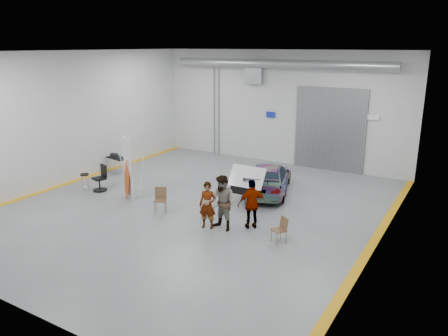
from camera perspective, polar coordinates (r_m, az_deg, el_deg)
The scene contains 13 objects.
ground at distance 17.54m, azimuth -3.66°, elevation -5.04°, with size 16.00×16.00×0.00m, color slate.
room_shell at distance 18.27m, azimuth 0.72°, elevation 9.03°, with size 14.02×16.18×6.01m.
sedan_car at distance 19.14m, azimuth 5.82°, elevation -1.29°, with size 1.78×4.37×1.27m, color silver.
person_a at distance 15.27m, azimuth -2.15°, elevation -4.88°, with size 0.61×0.40×1.69m, color #956A51.
person_b at distance 15.06m, azimuth -0.16°, elevation -4.62°, with size 0.96×0.73×1.96m, color slate.
person_c at distance 15.27m, azimuth 3.70°, elevation -4.73°, with size 1.03×0.42×1.77m, color #966332.
surfboard_display at distance 18.43m, azimuth -12.34°, elevation -0.63°, with size 0.73×0.45×2.80m.
folding_chair_near at distance 17.02m, azimuth -8.28°, elevation -4.78°, with size 0.61×0.66×0.95m.
folding_chair_far at distance 14.48m, azimuth 7.17°, elevation -8.66°, with size 0.56×0.61×0.86m.
shop_stool at distance 20.16m, azimuth -17.68°, elevation -1.81°, with size 0.40×0.40×0.78m.
work_table at distance 22.69m, azimuth -13.89°, elevation 1.36°, with size 1.28×0.79×0.98m.
office_chair at distance 20.01m, azimuth -15.82°, elevation -1.45°, with size 0.63×0.66×1.14m.
trunk_lid at distance 17.29m, azimuth 3.15°, elevation -0.85°, with size 1.48×0.90×0.04m, color silver.
Camera 1 is at (9.34, -13.48, 6.24)m, focal length 35.00 mm.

